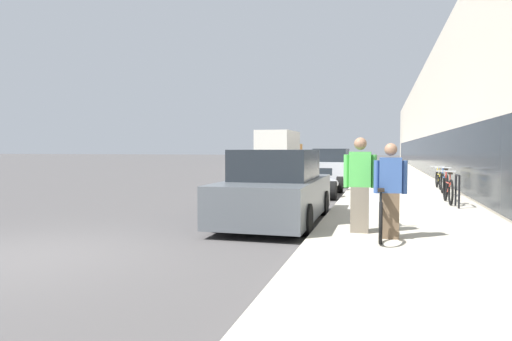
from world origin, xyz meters
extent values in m
plane|color=#474444|center=(0.00, 0.00, 0.00)|extent=(220.00, 220.00, 0.00)
cube|color=#B2AA99|center=(5.74, 21.00, 0.05)|extent=(3.73, 70.00, 0.11)
cube|color=beige|center=(12.65, 29.00, 3.49)|extent=(10.00, 70.00, 6.98)
cube|color=#1E2328|center=(7.69, 29.00, 1.25)|extent=(0.10, 63.00, 2.20)
torus|color=black|center=(5.07, 3.57, 0.45)|extent=(0.06, 0.68, 0.68)
torus|color=black|center=(5.07, 1.85, 0.45)|extent=(0.06, 0.68, 0.68)
cylinder|color=black|center=(5.07, 2.71, 0.66)|extent=(0.04, 1.46, 0.04)
cylinder|color=black|center=(5.07, 2.36, 0.56)|extent=(0.04, 0.87, 0.32)
cylinder|color=black|center=(5.07, 2.16, 0.80)|extent=(0.03, 0.03, 0.28)
cube|color=black|center=(5.07, 2.16, 0.94)|extent=(0.11, 0.22, 0.05)
cylinder|color=black|center=(5.07, 3.43, 0.81)|extent=(0.03, 0.03, 0.30)
cylinder|color=silver|center=(5.07, 3.43, 0.95)|extent=(0.52, 0.03, 0.03)
cube|color=brown|center=(5.22, 2.40, 0.49)|extent=(0.29, 0.21, 0.77)
cube|color=#33518E|center=(5.22, 2.40, 1.17)|extent=(0.36, 0.21, 0.59)
cylinder|color=#33518E|center=(4.99, 2.40, 1.14)|extent=(0.09, 0.09, 0.55)
cylinder|color=#33518E|center=(5.44, 2.40, 1.14)|extent=(0.09, 0.09, 0.55)
sphere|color=#936B51|center=(5.22, 2.40, 1.60)|extent=(0.21, 0.21, 0.21)
cube|color=#756B5B|center=(4.70, 2.83, 0.52)|extent=(0.31, 0.23, 0.82)
cube|color=#4CB74C|center=(4.70, 2.83, 1.24)|extent=(0.38, 0.23, 0.63)
cylinder|color=#4CB74C|center=(4.46, 2.83, 1.21)|extent=(0.10, 0.10, 0.59)
cylinder|color=#4CB74C|center=(4.94, 2.83, 1.21)|extent=(0.10, 0.10, 0.59)
sphere|color=#936B51|center=(4.70, 2.83, 1.70)|extent=(0.22, 0.22, 0.22)
cylinder|color=black|center=(6.96, 6.80, 0.52)|extent=(0.05, 0.05, 0.82)
cylinder|color=black|center=(6.96, 7.35, 0.52)|extent=(0.05, 0.05, 0.82)
cylinder|color=black|center=(6.96, 7.07, 0.93)|extent=(0.05, 0.55, 0.05)
torus|color=black|center=(6.85, 8.51, 0.45)|extent=(0.06, 0.69, 0.69)
torus|color=black|center=(6.85, 7.45, 0.45)|extent=(0.06, 0.69, 0.69)
cylinder|color=red|center=(6.85, 7.98, 0.66)|extent=(0.04, 0.90, 0.04)
cylinder|color=red|center=(6.85, 7.77, 0.57)|extent=(0.04, 0.55, 0.32)
cylinder|color=red|center=(6.85, 7.64, 0.81)|extent=(0.03, 0.03, 0.28)
cube|color=black|center=(6.85, 7.64, 0.95)|extent=(0.11, 0.22, 0.05)
cylinder|color=red|center=(6.85, 8.43, 0.81)|extent=(0.03, 0.03, 0.30)
cylinder|color=silver|center=(6.85, 8.43, 0.96)|extent=(0.52, 0.03, 0.03)
torus|color=black|center=(7.06, 10.89, 0.46)|extent=(0.06, 0.70, 0.70)
torus|color=black|center=(7.06, 9.91, 0.46)|extent=(0.06, 0.70, 0.70)
cylinder|color=#2D56A8|center=(7.06, 10.40, 0.67)|extent=(0.04, 0.83, 0.04)
cylinder|color=#2D56A8|center=(7.06, 10.20, 0.57)|extent=(0.04, 0.51, 0.32)
cylinder|color=#2D56A8|center=(7.06, 10.08, 0.81)|extent=(0.03, 0.03, 0.29)
cube|color=black|center=(7.06, 10.08, 0.96)|extent=(0.11, 0.22, 0.05)
cylinder|color=#2D56A8|center=(7.06, 10.81, 0.82)|extent=(0.03, 0.03, 0.30)
cylinder|color=silver|center=(7.06, 10.81, 0.97)|extent=(0.52, 0.03, 0.03)
torus|color=black|center=(7.15, 13.31, 0.44)|extent=(0.05, 0.66, 0.66)
torus|color=black|center=(7.15, 12.28, 0.44)|extent=(0.05, 0.66, 0.66)
cylinder|color=yellow|center=(7.15, 12.80, 0.64)|extent=(0.04, 0.88, 0.04)
cylinder|color=yellow|center=(7.15, 12.59, 0.54)|extent=(0.04, 0.53, 0.30)
cylinder|color=yellow|center=(7.15, 12.47, 0.77)|extent=(0.03, 0.03, 0.27)
cube|color=black|center=(7.15, 12.47, 0.91)|extent=(0.11, 0.22, 0.05)
cylinder|color=yellow|center=(7.15, 13.23, 0.78)|extent=(0.03, 0.03, 0.29)
cylinder|color=silver|center=(7.15, 13.23, 0.93)|extent=(0.52, 0.03, 0.03)
cube|color=#4C5156|center=(2.87, 4.14, 0.55)|extent=(1.83, 4.45, 0.80)
cube|color=#1E2328|center=(2.87, 4.14, 1.27)|extent=(1.58, 2.22, 0.64)
cylinder|color=black|center=(2.02, 5.47, 0.30)|extent=(0.22, 0.60, 0.60)
cylinder|color=black|center=(3.72, 5.47, 0.30)|extent=(0.22, 0.60, 0.60)
cylinder|color=black|center=(2.02, 2.80, 0.30)|extent=(0.22, 0.60, 0.60)
cylinder|color=black|center=(3.72, 2.80, 0.30)|extent=(0.22, 0.60, 0.60)
ellipsoid|color=silver|center=(2.81, 10.00, 0.41)|extent=(1.74, 4.24, 0.54)
cube|color=#1E2328|center=(2.81, 10.53, 0.80)|extent=(1.22, 0.04, 0.26)
cylinder|color=black|center=(1.99, 11.23, 0.30)|extent=(0.22, 0.60, 0.60)
cylinder|color=black|center=(3.62, 11.23, 0.30)|extent=(0.22, 0.60, 0.60)
cylinder|color=black|center=(1.99, 8.77, 0.30)|extent=(0.22, 0.60, 0.60)
cylinder|color=black|center=(3.62, 8.77, 0.30)|extent=(0.22, 0.60, 0.60)
cube|color=silver|center=(2.88, 15.39, 0.59)|extent=(1.66, 4.49, 0.87)
cube|color=#1E2328|center=(2.88, 15.39, 1.32)|extent=(1.43, 2.25, 0.59)
cylinder|color=black|center=(2.12, 16.74, 0.30)|extent=(0.22, 0.60, 0.60)
cylinder|color=black|center=(3.65, 16.74, 0.30)|extent=(0.22, 0.60, 0.60)
cylinder|color=black|center=(2.12, 14.05, 0.30)|extent=(0.22, 0.60, 0.60)
cylinder|color=black|center=(3.65, 14.05, 0.30)|extent=(0.22, 0.60, 0.60)
cube|color=orange|center=(-2.61, 32.35, 1.12)|extent=(2.25, 1.78, 1.77)
cube|color=silver|center=(-2.61, 28.80, 1.59)|extent=(2.45, 5.33, 2.73)
cylinder|color=black|center=(-3.73, 31.88, 0.42)|extent=(0.28, 0.84, 0.84)
cylinder|color=black|center=(-1.48, 31.88, 0.42)|extent=(0.28, 0.84, 0.84)
cylinder|color=black|center=(-3.73, 27.73, 0.42)|extent=(0.28, 0.84, 0.84)
cylinder|color=black|center=(-1.48, 27.73, 0.42)|extent=(0.28, 0.84, 0.84)
camera|label=1|loc=(5.07, -5.50, 1.61)|focal=32.00mm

